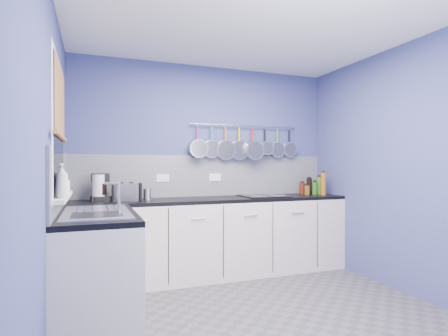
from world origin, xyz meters
TOP-DOWN VIEW (x-y plane):
  - floor at (0.00, 0.00)m, footprint 3.20×3.00m
  - ceiling at (0.00, 0.00)m, footprint 3.20×3.00m
  - wall_back at (0.00, 1.51)m, footprint 3.20×0.02m
  - wall_front at (0.00, -1.51)m, footprint 3.20×0.02m
  - wall_left at (-1.61, 0.00)m, footprint 0.02×3.00m
  - wall_right at (1.61, 0.00)m, footprint 0.02×3.00m
  - backsplash_back at (0.00, 1.49)m, footprint 3.20×0.02m
  - backsplash_left at (-1.59, 0.60)m, footprint 0.02×1.80m
  - cabinet_run_back at (0.00, 1.20)m, footprint 3.20×0.60m
  - worktop_back at (0.00, 1.20)m, footprint 3.20×0.60m
  - cabinet_run_left at (-1.30, 0.30)m, footprint 0.60×1.20m
  - worktop_left at (-1.30, 0.30)m, footprint 0.60×1.20m
  - window_frame at (-1.58, 0.30)m, footprint 0.01×1.00m
  - window_glass at (-1.57, 0.30)m, footprint 0.01×0.90m
  - bamboo_blind at (-1.56, 0.30)m, footprint 0.01×0.90m
  - window_sill at (-1.55, 0.30)m, footprint 0.10×0.98m
  - sink_unit at (-1.30, 0.30)m, footprint 0.50×0.95m
  - mixer_tap at (-1.14, 0.12)m, footprint 0.12×0.08m
  - socket_left at (-0.55, 1.48)m, footprint 0.15×0.01m
  - socket_right at (0.10, 1.48)m, footprint 0.15×0.01m
  - pot_rail at (0.50, 1.45)m, footprint 1.45×0.02m
  - soap_bottle_a at (-1.53, -0.02)m, footprint 0.11×0.11m
  - soap_bottle_b at (-1.53, 0.12)m, footprint 0.09×0.09m
  - paper_towel at (-1.27, 1.23)m, footprint 0.14×0.14m
  - coffee_maker at (-1.25, 1.26)m, footprint 0.20×0.22m
  - toaster at (-0.98, 1.25)m, footprint 0.33×0.25m
  - canister at (-0.76, 1.24)m, footprint 0.10×0.10m
  - hob at (0.64, 1.20)m, footprint 0.54×0.47m
  - pan_0 at (-0.13, 1.44)m, footprint 0.22×0.10m
  - pan_1 at (0.05, 1.44)m, footprint 0.22×0.05m
  - pan_2 at (0.23, 1.44)m, footprint 0.24×0.06m
  - pan_3 at (0.41, 1.44)m, footprint 0.24×0.06m
  - pan_4 at (0.59, 1.44)m, footprint 0.25×0.13m
  - pan_5 at (0.77, 1.44)m, footprint 0.18×0.10m
  - pan_6 at (0.95, 1.44)m, footprint 0.21×0.06m
  - pan_7 at (1.14, 1.44)m, footprint 0.20×0.06m
  - condiment_0 at (1.44, 1.32)m, footprint 0.05×0.05m
  - condiment_1 at (1.37, 1.32)m, footprint 0.07×0.07m
  - condiment_2 at (1.26, 1.32)m, footprint 0.07×0.07m
  - condiment_3 at (1.45, 1.23)m, footprint 0.07×0.07m
  - condiment_4 at (1.37, 1.21)m, footprint 0.07×0.07m
  - condiment_5 at (1.26, 1.22)m, footprint 0.07×0.07m
  - condiment_6 at (1.44, 1.12)m, footprint 0.07×0.07m

SIDE VIEW (x-z plane):
  - floor at x=0.00m, z-range -0.02..0.00m
  - cabinet_run_back at x=0.00m, z-range 0.00..0.86m
  - cabinet_run_left at x=-1.30m, z-range 0.00..0.86m
  - worktop_back at x=0.00m, z-range 0.86..0.90m
  - worktop_left at x=-1.30m, z-range 0.86..0.90m
  - sink_unit at x=-1.30m, z-range 0.90..0.91m
  - hob at x=0.64m, z-range 0.90..0.91m
  - condiment_0 at x=1.44m, z-range 0.90..1.01m
  - condiment_5 at x=1.26m, z-range 0.90..1.02m
  - canister at x=-0.76m, z-range 0.90..1.02m
  - condiment_2 at x=1.26m, z-range 0.90..1.05m
  - condiment_4 at x=1.37m, z-range 0.90..1.06m
  - toaster at x=-0.98m, z-range 0.90..1.09m
  - condiment_1 at x=1.37m, z-range 0.90..1.10m
  - condiment_3 at x=1.45m, z-range 0.90..1.13m
  - mixer_tap at x=-1.14m, z-range 0.90..1.16m
  - window_sill at x=-1.55m, z-range 1.02..1.05m
  - paper_towel at x=-1.27m, z-range 0.90..1.18m
  - condiment_6 at x=1.44m, z-range 0.90..1.19m
  - coffee_maker at x=-1.25m, z-range 0.90..1.19m
  - socket_left at x=-0.55m, z-range 1.09..1.18m
  - socket_right at x=0.10m, z-range 1.09..1.18m
  - soap_bottle_b at x=-1.53m, z-range 1.05..1.22m
  - backsplash_back at x=0.00m, z-range 0.90..1.40m
  - backsplash_left at x=-1.59m, z-range 0.90..1.40m
  - soap_bottle_a at x=-1.53m, z-range 1.05..1.29m
  - wall_back at x=0.00m, z-range 0.00..2.50m
  - wall_front at x=0.00m, z-range 0.00..2.50m
  - wall_left at x=-1.61m, z-range 0.00..2.50m
  - wall_right at x=1.61m, z-range 0.00..2.50m
  - window_glass at x=-1.57m, z-range 1.05..2.05m
  - window_frame at x=-1.58m, z-range 1.00..2.10m
  - pan_4 at x=0.59m, z-range 1.34..1.78m
  - pan_3 at x=0.41m, z-range 1.35..1.78m
  - pan_2 at x=0.23m, z-range 1.35..1.78m
  - pan_0 at x=-0.13m, z-range 1.37..1.78m
  - pan_1 at x=0.05m, z-range 1.37..1.78m
  - pan_6 at x=0.95m, z-range 1.38..1.78m
  - pan_7 at x=1.14m, z-range 1.39..1.78m
  - pan_5 at x=0.77m, z-range 1.41..1.78m
  - bamboo_blind at x=-1.56m, z-range 1.50..2.05m
  - pot_rail at x=0.50m, z-range 1.77..1.79m
  - ceiling at x=0.00m, z-range 2.50..2.52m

